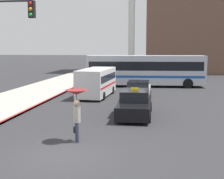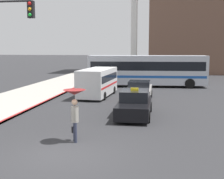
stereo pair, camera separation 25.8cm
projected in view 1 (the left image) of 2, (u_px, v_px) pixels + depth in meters
The scene contains 8 objects.
ground_plane at pixel (65, 155), 11.51m from camera, with size 300.00×300.00×0.00m, color #2D2D30.
taxi at pixel (135, 104), 17.98m from camera, with size 1.91×4.60×1.65m.
sedan_red at pixel (138, 91), 23.67m from camera, with size 1.91×4.36×1.41m.
ambulance_van at pixel (97, 81), 25.26m from camera, with size 2.37×5.90×2.24m.
city_bus at pixel (145, 69), 31.58m from camera, with size 11.91×3.28×3.15m.
pedestrian_with_umbrella at pixel (77, 102), 12.87m from camera, with size 0.94×0.94×2.22m.
traffic_light at pixel (0, 39), 15.05m from camera, with size 2.88×0.38×6.42m.
monument_cross at pixel (132, 7), 47.11m from camera, with size 7.77×0.90×17.66m.
Camera 1 is at (3.27, -10.73, 3.94)m, focal length 50.00 mm.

